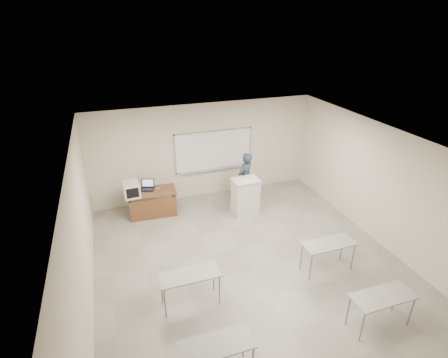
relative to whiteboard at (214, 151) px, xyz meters
name	(u,v)px	position (x,y,z in m)	size (l,w,h in m)	color
floor	(253,270)	(-0.30, -3.97, -1.49)	(7.00, 8.00, 0.01)	gray
whiteboard	(214,151)	(0.00, 0.00, 0.00)	(2.48, 0.10, 1.31)	white
student_desks	(283,287)	(-0.30, -5.32, -0.81)	(4.40, 2.20, 0.73)	#9E9E99
instructor_desk	(153,199)	(-2.10, -0.78, -0.94)	(1.39, 0.69, 0.75)	brown
podium	(245,196)	(0.50, -1.47, -0.94)	(0.76, 0.56, 1.07)	white
crt_monitor	(131,189)	(-2.65, -0.79, -0.53)	(0.44, 0.49, 0.42)	beige
laptop	(147,187)	(-2.20, -0.51, -0.67)	(0.37, 0.34, 0.27)	black
mouse	(158,189)	(-1.90, -0.62, -0.71)	(0.10, 0.07, 0.04)	#B1B4B9
keyboard	(240,179)	(0.36, -1.39, -0.39)	(0.44, 0.15, 0.02)	beige
presenter	(245,178)	(0.73, -0.88, -0.66)	(0.60, 0.39, 1.64)	black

